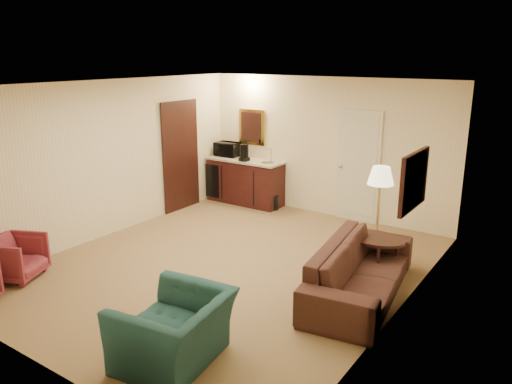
% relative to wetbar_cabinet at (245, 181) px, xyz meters
% --- Properties ---
extents(ground, '(6.00, 6.00, 0.00)m').
position_rel_wetbar_cabinet_xyz_m(ground, '(1.65, -2.72, -0.46)').
color(ground, olive).
rests_on(ground, ground).
extents(room_walls, '(5.02, 6.01, 2.61)m').
position_rel_wetbar_cabinet_xyz_m(room_walls, '(1.55, -1.95, 1.26)').
color(room_walls, '#F6E0B9').
rests_on(room_walls, ground).
extents(wetbar_cabinet, '(1.64, 0.58, 0.92)m').
position_rel_wetbar_cabinet_xyz_m(wetbar_cabinet, '(0.00, 0.00, 0.00)').
color(wetbar_cabinet, '#371211').
rests_on(wetbar_cabinet, ground).
extents(sofa, '(1.02, 2.43, 0.92)m').
position_rel_wetbar_cabinet_xyz_m(sofa, '(3.60, -2.52, -0.00)').
color(sofa, black).
rests_on(sofa, ground).
extents(teal_armchair, '(0.85, 1.17, 0.94)m').
position_rel_wetbar_cabinet_xyz_m(teal_armchair, '(2.64, -4.92, 0.01)').
color(teal_armchair, '#1B3F43').
rests_on(teal_armchair, ground).
extents(rose_chair_near, '(0.82, 0.84, 0.67)m').
position_rel_wetbar_cabinet_xyz_m(rose_chair_near, '(-0.50, -4.72, -0.13)').
color(rose_chair_near, maroon).
rests_on(rose_chair_near, ground).
extents(coffee_table, '(1.06, 0.92, 0.51)m').
position_rel_wetbar_cabinet_xyz_m(coffee_table, '(3.45, -1.72, -0.20)').
color(coffee_table, black).
rests_on(coffee_table, ground).
extents(floor_lamp, '(0.43, 0.43, 1.45)m').
position_rel_wetbar_cabinet_xyz_m(floor_lamp, '(3.35, -1.32, 0.26)').
color(floor_lamp, gold).
rests_on(floor_lamp, ground).
extents(waste_bin, '(0.26, 0.26, 0.29)m').
position_rel_wetbar_cabinet_xyz_m(waste_bin, '(0.72, -0.07, -0.32)').
color(waste_bin, black).
rests_on(waste_bin, ground).
extents(microwave, '(0.53, 0.31, 0.35)m').
position_rel_wetbar_cabinet_xyz_m(microwave, '(-0.50, 0.08, 0.64)').
color(microwave, black).
rests_on(microwave, wetbar_cabinet).
extents(coffee_maker, '(0.20, 0.20, 0.33)m').
position_rel_wetbar_cabinet_xyz_m(coffee_maker, '(0.07, -0.12, 0.63)').
color(coffee_maker, black).
rests_on(coffee_maker, wetbar_cabinet).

